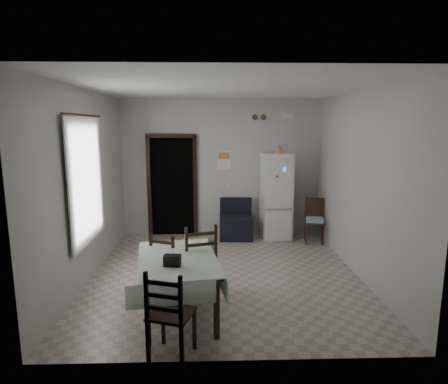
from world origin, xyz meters
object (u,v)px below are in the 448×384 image
(navy_seat, at_px, (236,219))
(dining_chair_far_left, at_px, (168,263))
(corner_chair, at_px, (314,221))
(dining_chair_far_right, at_px, (198,260))
(dining_chair_near_head, at_px, (171,312))
(dining_table, at_px, (178,286))
(fridge, at_px, (276,196))

(navy_seat, xyz_separation_m, dining_chair_far_left, (-1.12, -2.62, 0.04))
(corner_chair, bearing_deg, dining_chair_far_right, -121.75)
(dining_chair_near_head, bearing_deg, corner_chair, -106.20)
(navy_seat, bearing_deg, corner_chair, -9.55)
(navy_seat, bearing_deg, dining_chair_far_left, -110.05)
(dining_table, xyz_separation_m, dining_chair_near_head, (0.01, -0.86, 0.11))
(navy_seat, height_order, dining_chair_far_right, dining_chair_far_right)
(fridge, distance_m, dining_table, 3.70)
(dining_table, bearing_deg, navy_seat, 64.50)
(corner_chair, height_order, dining_table, corner_chair)
(dining_chair_far_left, xyz_separation_m, dining_chair_far_right, (0.42, -0.11, 0.08))
(dining_chair_far_left, bearing_deg, navy_seat, -92.59)
(fridge, distance_m, corner_chair, 0.93)
(corner_chair, bearing_deg, dining_chair_far_left, -127.93)
(dining_table, distance_m, dining_chair_far_left, 0.63)
(fridge, relative_size, navy_seat, 2.18)
(fridge, bearing_deg, corner_chair, -31.54)
(fridge, bearing_deg, dining_table, -124.49)
(dining_chair_far_left, distance_m, dining_chair_far_right, 0.44)
(dining_table, bearing_deg, corner_chair, 39.67)
(navy_seat, relative_size, dining_chair_far_left, 0.91)
(fridge, height_order, dining_chair_far_right, fridge)
(corner_chair, height_order, dining_chair_far_left, dining_chair_far_left)
(navy_seat, height_order, dining_table, navy_seat)
(dining_chair_far_right, bearing_deg, dining_table, 48.82)
(corner_chair, distance_m, dining_chair_far_left, 3.51)
(navy_seat, bearing_deg, dining_table, -102.99)
(navy_seat, distance_m, dining_chair_near_head, 4.18)
(navy_seat, xyz_separation_m, corner_chair, (1.56, -0.35, 0.04))
(corner_chair, xyz_separation_m, dining_chair_far_left, (-2.68, -2.27, 0.00))
(navy_seat, xyz_separation_m, dining_table, (-0.93, -3.22, -0.04))
(dining_chair_far_left, relative_size, dining_chair_far_right, 0.84)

